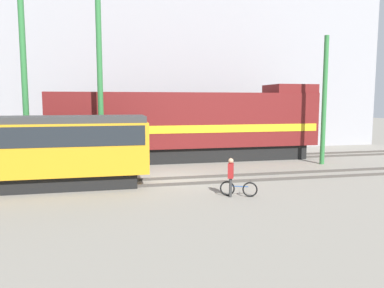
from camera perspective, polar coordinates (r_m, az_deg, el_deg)
name	(u,v)px	position (r m, az deg, el deg)	size (l,w,h in m)	color
ground_plane	(174,179)	(19.60, -2.74, -5.41)	(120.00, 120.00, 0.00)	gray
track_near	(177,181)	(18.91, -2.37, -5.63)	(60.00, 1.50, 0.14)	#47423D
track_far	(159,160)	(25.37, -5.07, -2.51)	(60.00, 1.51, 0.14)	#47423D
building_backdrop	(145,56)	(33.69, -7.18, 13.13)	(41.70, 6.00, 15.87)	#99999E
freight_locomotive	(189,125)	(25.47, -0.39, 2.90)	(17.98, 3.04, 5.22)	black
streetcar	(46,148)	(18.53, -21.32, -0.50)	(9.26, 2.54, 3.38)	black
bicycle	(239,189)	(16.24, 7.12, -6.79)	(1.50, 0.76, 0.71)	black
person	(231,173)	(15.99, 5.92, -4.49)	(0.35, 0.42, 1.66)	#333333
utility_pole_left	(25,86)	(21.94, -24.13, 8.05)	(0.31, 0.31, 9.70)	#2D7238
utility_pole_center	(100,86)	(21.53, -13.82, 8.57)	(0.30, 0.30, 9.77)	#2D7238
utility_pole_right	(324,101)	(25.39, 19.51, 6.22)	(0.29, 0.29, 8.14)	#2D7238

